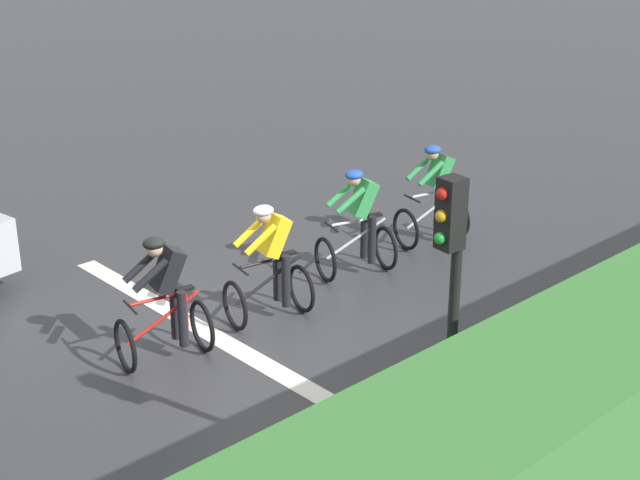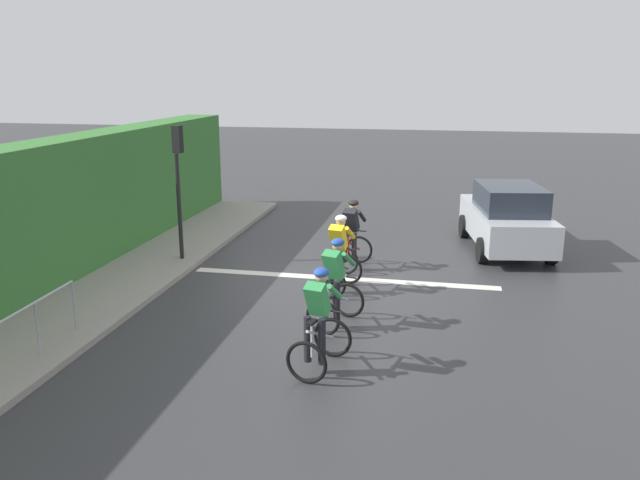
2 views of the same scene
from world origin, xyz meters
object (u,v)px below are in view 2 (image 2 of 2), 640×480
at_px(cyclist_second, 335,286).
at_px(traffic_light_near_crossing, 179,173).
at_px(cyclist_mid, 339,256).
at_px(cyclist_fourth, 352,237).
at_px(pedestrian_railing_kerbside, 14,329).
at_px(car_silver, 507,218).
at_px(cyclist_lead, 319,323).

height_order(cyclist_second, traffic_light_near_crossing, traffic_light_near_crossing).
distance_m(cyclist_mid, cyclist_fourth, 1.67).
height_order(traffic_light_near_crossing, pedestrian_railing_kerbside, traffic_light_near_crossing).
bearing_deg(cyclist_fourth, car_silver, -146.62).
distance_m(car_silver, pedestrian_railing_kerbside, 11.93).
bearing_deg(pedestrian_railing_kerbside, car_silver, -131.44).
relative_size(cyclist_fourth, pedestrian_railing_kerbside, 0.50).
distance_m(cyclist_second, cyclist_fourth, 3.60).
xyz_separation_m(cyclist_fourth, pedestrian_railing_kerbside, (4.18, 6.50, -0.02)).
distance_m(cyclist_mid, pedestrian_railing_kerbside, 6.38).
relative_size(cyclist_fourth, traffic_light_near_crossing, 0.50).
xyz_separation_m(cyclist_lead, pedestrian_railing_kerbside, (4.49, 1.11, -0.02)).
xyz_separation_m(cyclist_mid, traffic_light_near_crossing, (4.14, -1.39, 1.43)).
height_order(cyclist_mid, cyclist_fourth, same).
xyz_separation_m(cyclist_fourth, car_silver, (-3.72, -2.45, 0.08)).
xyz_separation_m(cyclist_lead, cyclist_mid, (0.32, -3.72, 0.00)).
bearing_deg(traffic_light_near_crossing, cyclist_mid, 161.48).
height_order(cyclist_mid, pedestrian_railing_kerbside, cyclist_mid).
xyz_separation_m(cyclist_second, cyclist_mid, (0.26, -1.92, 0.00)).
relative_size(cyclist_mid, car_silver, 0.38).
bearing_deg(car_silver, traffic_light_near_crossing, 19.11).
bearing_deg(car_silver, cyclist_lead, 66.47).
bearing_deg(cyclist_mid, traffic_light_near_crossing, -18.52).
relative_size(cyclist_second, cyclist_fourth, 1.00).
bearing_deg(cyclist_fourth, cyclist_lead, 93.24).
height_order(cyclist_fourth, traffic_light_near_crossing, traffic_light_near_crossing).
bearing_deg(cyclist_fourth, pedestrian_railing_kerbside, 57.23).
xyz_separation_m(car_silver, pedestrian_railing_kerbside, (7.90, 8.94, -0.09)).
xyz_separation_m(cyclist_lead, cyclist_second, (0.07, -1.80, 0.00)).
bearing_deg(cyclist_lead, cyclist_second, -87.87).
bearing_deg(pedestrian_railing_kerbside, cyclist_mid, -130.76).
distance_m(cyclist_second, pedestrian_railing_kerbside, 5.29).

